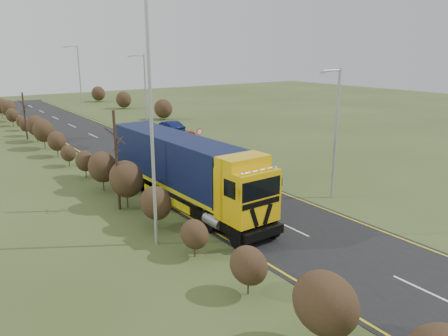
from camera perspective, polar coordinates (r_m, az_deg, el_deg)
The scene contains 14 objects.
ground at distance 27.14m, azimuth 2.68°, elevation -5.07°, with size 160.00×160.00×0.00m, color #37441D.
road at distance 35.19m, azimuth -7.29°, elevation -0.38°, with size 8.00×120.00×0.02m, color black.
layby at distance 46.75m, azimuth -5.99°, elevation 3.57°, with size 6.00×18.00×0.02m, color #2D2B28.
lane_markings at distance 34.93m, azimuth -7.05°, elevation -0.46°, with size 7.52×116.00×0.01m.
hedgerow at distance 30.62m, azimuth -15.48°, elevation -0.07°, with size 2.24×102.04×6.05m.
lorry at distance 26.96m, azimuth -5.20°, elevation 0.19°, with size 3.01×15.50×4.30m.
car_red_hatchback at distance 45.81m, azimuth -4.71°, elevation 4.17°, with size 1.53×3.80×1.29m, color #911307.
car_blue_sedan at distance 50.40m, azimuth -7.26°, elevation 5.25°, with size 1.63×4.66×1.54m, color #0A113A.
streetlight_near at distance 28.47m, azimuth 14.31°, elevation 4.97°, with size 1.78×0.18×8.33m.
streetlight_mid at distance 48.23m, azimuth -10.33°, elevation 9.66°, with size 1.90×0.18×8.94m.
streetlight_far at distance 69.28m, azimuth -18.44°, elevation 11.28°, with size 2.11×0.20×9.98m.
left_pole at distance 20.70m, azimuth -9.43°, elevation 4.80°, with size 0.16×0.16×11.47m, color #A5A8AB.
speed_sign at distance 41.12m, azimuth -3.22°, elevation 4.24°, with size 0.62×0.10×2.27m.
warning_board at distance 47.30m, azimuth -9.70°, elevation 5.10°, with size 0.78×0.11×2.04m.
Camera 1 is at (-15.61, -20.11, 9.42)m, focal length 35.00 mm.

